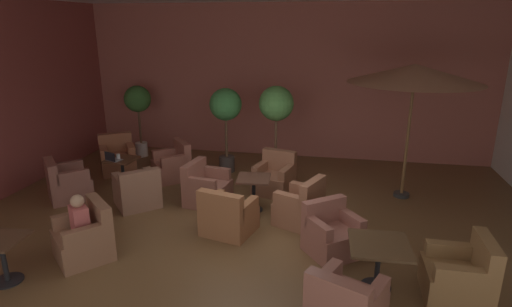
% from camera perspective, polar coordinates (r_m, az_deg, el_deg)
% --- Properties ---
extents(ground_plane, '(10.77, 8.95, 0.02)m').
position_cam_1_polar(ground_plane, '(7.53, -0.66, -10.15)').
color(ground_plane, brown).
extents(wall_back_brick, '(10.77, 0.08, 4.00)m').
position_cam_1_polar(wall_back_brick, '(11.15, 3.99, 9.73)').
color(wall_back_brick, '#A6594C').
rests_on(wall_back_brick, ground_plane).
extents(cafe_table_front_left, '(0.64, 0.64, 0.67)m').
position_cam_1_polar(cafe_table_front_left, '(9.54, -17.83, -1.81)').
color(cafe_table_front_left, black).
rests_on(cafe_table_front_left, ground_plane).
extents(armchair_front_left_north, '(1.06, 1.06, 0.88)m').
position_cam_1_polar(armchair_front_left_north, '(9.85, -11.31, -1.63)').
color(armchair_front_left_north, brown).
rests_on(armchair_front_left_north, ground_plane).
extents(armchair_front_left_east, '(1.09, 1.10, 0.91)m').
position_cam_1_polar(armchair_front_left_east, '(10.66, -18.42, -0.64)').
color(armchair_front_left_east, brown).
rests_on(armchair_front_left_east, ground_plane).
extents(armchair_front_left_south, '(1.12, 1.12, 0.86)m').
position_cam_1_polar(armchair_front_left_south, '(9.41, -24.42, -3.81)').
color(armchair_front_left_south, brown).
rests_on(armchair_front_left_south, ground_plane).
extents(armchair_front_left_west, '(1.11, 1.11, 0.82)m').
position_cam_1_polar(armchair_front_left_west, '(8.56, -15.94, -4.97)').
color(armchair_front_left_west, brown).
rests_on(armchair_front_left_west, ground_plane).
extents(cafe_table_front_right, '(0.67, 0.67, 0.67)m').
position_cam_1_polar(cafe_table_front_right, '(7.98, -0.32, -4.46)').
color(cafe_table_front_right, black).
rests_on(cafe_table_front_right, ground_plane).
extents(armchair_front_right_north, '(0.88, 0.91, 0.85)m').
position_cam_1_polar(armchair_front_right_north, '(8.43, -6.88, -4.76)').
color(armchair_front_right_north, brown).
rests_on(armchair_front_right_north, ground_plane).
extents(armchair_front_right_east, '(0.97, 0.95, 0.84)m').
position_cam_1_polar(armchair_front_right_east, '(7.23, -3.87, -8.62)').
color(armchair_front_right_east, brown).
rests_on(armchair_front_right_east, ground_plane).
extents(armchair_front_right_south, '(0.94, 0.95, 0.89)m').
position_cam_1_polar(armchair_front_right_south, '(7.56, 6.10, -7.28)').
color(armchair_front_right_south, '#905A3F').
rests_on(armchair_front_right_south, ground_plane).
extents(armchair_front_right_west, '(0.91, 0.92, 0.87)m').
position_cam_1_polar(armchair_front_right_west, '(8.91, 2.59, -3.36)').
color(armchair_front_right_west, brown).
rests_on(armchair_front_right_west, ground_plane).
extents(cafe_table_mid_center, '(0.82, 0.82, 0.67)m').
position_cam_1_polar(cafe_table_mid_center, '(5.95, 16.48, -12.99)').
color(cafe_table_mid_center, black).
rests_on(cafe_table_mid_center, ground_plane).
extents(armchair_mid_center_north, '(0.80, 0.78, 0.87)m').
position_cam_1_polar(armchair_mid_center_north, '(6.25, 26.18, -14.86)').
color(armchair_mid_center_north, brown).
rests_on(armchair_mid_center_north, ground_plane).
extents(armchair_mid_center_east, '(1.03, 1.03, 0.82)m').
position_cam_1_polar(armchair_mid_center_east, '(6.74, 10.36, -10.90)').
color(armchair_mid_center_east, '#8D5245').
rests_on(armchair_mid_center_east, ground_plane).
extents(cafe_table_rear_right, '(0.65, 0.65, 0.67)m').
position_cam_1_polar(cafe_table_rear_right, '(6.83, -31.44, -11.42)').
color(cafe_table_rear_right, black).
rests_on(cafe_table_rear_right, ground_plane).
extents(armchair_rear_right_north, '(1.09, 1.08, 0.88)m').
position_cam_1_polar(armchair_rear_right_north, '(7.01, -22.34, -10.68)').
color(armchair_rear_right_north, brown).
rests_on(armchair_rear_right_north, ground_plane).
extents(patio_umbrella_tall_red, '(2.56, 2.56, 2.74)m').
position_cam_1_polar(patio_umbrella_tall_red, '(8.68, 20.93, 10.13)').
color(patio_umbrella_tall_red, '#2D2D2D').
rests_on(patio_umbrella_tall_red, ground_plane).
extents(potted_tree_left_corner, '(0.76, 0.76, 2.05)m').
position_cam_1_polar(potted_tree_left_corner, '(9.86, -4.17, 5.78)').
color(potted_tree_left_corner, '#3C332F').
rests_on(potted_tree_left_corner, ground_plane).
extents(potted_tree_mid_left, '(0.70, 0.70, 1.93)m').
position_cam_1_polar(potted_tree_mid_left, '(11.52, -15.87, 6.49)').
color(potted_tree_mid_left, silver).
rests_on(potted_tree_mid_left, ground_plane).
extents(potted_tree_mid_right, '(0.80, 0.80, 2.13)m').
position_cam_1_polar(potted_tree_mid_right, '(9.59, 2.78, 5.73)').
color(potted_tree_mid_right, '#AF6040').
rests_on(potted_tree_mid_right, ground_plane).
extents(patron_blue_shirt, '(0.39, 0.38, 0.61)m').
position_cam_1_polar(patron_blue_shirt, '(6.84, -23.07, -7.87)').
color(patron_blue_shirt, '#B14F4B').
rests_on(patron_blue_shirt, ground_plane).
extents(iced_drink_cup, '(0.08, 0.08, 0.11)m').
position_cam_1_polar(iced_drink_cup, '(9.47, -18.36, -0.38)').
color(iced_drink_cup, silver).
rests_on(iced_drink_cup, cafe_table_front_left).
extents(open_laptop, '(0.37, 0.32, 0.20)m').
position_cam_1_polar(open_laptop, '(9.39, -19.10, -0.62)').
color(open_laptop, '#9EA0A5').
rests_on(open_laptop, cafe_table_front_left).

